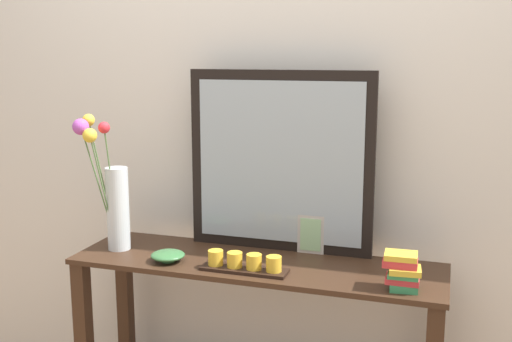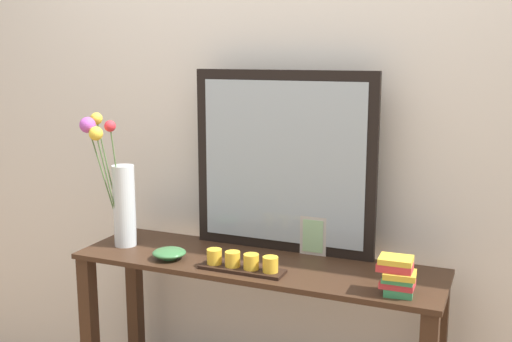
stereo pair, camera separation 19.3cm
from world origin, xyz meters
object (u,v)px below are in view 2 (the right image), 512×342
picture_frame_small (313,236)px  tall_vase_left (119,191)px  candle_tray (242,263)px  book_stack (397,276)px  decorative_bowl (169,253)px  mirror_leaning (283,162)px

picture_frame_small → tall_vase_left: bearing=-165.5°
candle_tray → book_stack: bearing=-0.9°
book_stack → candle_tray: bearing=179.1°
candle_tray → decorative_bowl: candle_tray is taller
book_stack → picture_frame_small: bearing=143.1°
tall_vase_left → book_stack: (1.13, -0.09, -0.16)m
tall_vase_left → picture_frame_small: tall_vase_left is taller
mirror_leaning → decorative_bowl: mirror_leaning is taller
picture_frame_small → book_stack: bearing=-36.9°
mirror_leaning → picture_frame_small: 0.31m
picture_frame_small → candle_tray: bearing=-123.9°
mirror_leaning → candle_tray: (-0.05, -0.28, -0.33)m
mirror_leaning → picture_frame_small: (0.13, -0.01, -0.28)m
mirror_leaning → decorative_bowl: size_ratio=5.72×
candle_tray → decorative_bowl: 0.31m
tall_vase_left → picture_frame_small: 0.80m
tall_vase_left → mirror_leaning: bearing=18.2°
candle_tray → picture_frame_small: picture_frame_small is taller
tall_vase_left → candle_tray: size_ratio=1.71×
mirror_leaning → picture_frame_small: mirror_leaning is taller
mirror_leaning → picture_frame_small: size_ratio=4.81×
picture_frame_small → decorative_bowl: (-0.49, -0.26, -0.05)m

